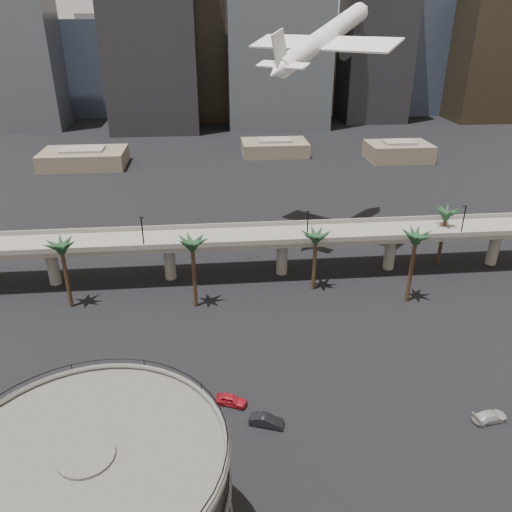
{
  "coord_description": "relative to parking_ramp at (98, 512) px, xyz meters",
  "views": [
    {
      "loc": [
        -2.75,
        -32.88,
        46.5
      ],
      "look_at": [
        3.19,
        28.0,
        17.08
      ],
      "focal_mm": 35.0,
      "sensor_mm": 36.0,
      "label": 1
    }
  ],
  "objects": [
    {
      "name": "parking_ramp",
      "position": [
        0.0,
        0.0,
        0.0
      ],
      "size": [
        22.2,
        22.2,
        17.35
      ],
      "color": "#4F4C49",
      "rests_on": "ground"
    },
    {
      "name": "overpass",
      "position": [
        13.0,
        59.0,
        -2.5
      ],
      "size": [
        130.0,
        9.3,
        14.7
      ],
      "color": "gray",
      "rests_on": "ground"
    },
    {
      "name": "palm_trees",
      "position": [
        24.58,
        51.18,
        1.46
      ],
      "size": [
        76.4,
        18.4,
        14.0
      ],
      "color": "#442C1D",
      "rests_on": "ground"
    },
    {
      "name": "low_buildings",
      "position": [
        19.89,
        146.3,
        -6.97
      ],
      "size": [
        135.0,
        27.5,
        6.8
      ],
      "color": "#6A5E4E",
      "rests_on": "ground"
    },
    {
      "name": "skyline",
      "position": [
        28.11,
        221.08,
        32.6
      ],
      "size": [
        269.0,
        86.0,
        116.11
      ],
      "color": "#7F7258",
      "rests_on": "ground"
    },
    {
      "name": "airborne_jet",
      "position": [
        33.81,
        76.23,
        32.7
      ],
      "size": [
        27.95,
        28.33,
        14.97
      ],
      "rotation": [
        0.0,
        -0.32,
        0.8
      ],
      "color": "white",
      "rests_on": "ground"
    },
    {
      "name": "car_a",
      "position": [
        11.94,
        22.39,
        -9.11
      ],
      "size": [
        4.57,
        3.23,
        1.45
      ],
      "primitive_type": "imported",
      "rotation": [
        0.0,
        0.0,
        1.17
      ],
      "color": "red",
      "rests_on": "ground"
    },
    {
      "name": "car_b",
      "position": [
        16.17,
        18.18,
        -9.11
      ],
      "size": [
        4.65,
        2.9,
        1.45
      ],
      "primitive_type": "imported",
      "rotation": [
        0.0,
        0.0,
        1.23
      ],
      "color": "black",
      "rests_on": "ground"
    },
    {
      "name": "car_c",
      "position": [
        44.58,
        16.21,
        -9.17
      ],
      "size": [
        4.82,
        2.6,
        1.33
      ],
      "primitive_type": "imported",
      "rotation": [
        0.0,
        0.0,
        1.74
      ],
      "color": "#BAB9B6",
      "rests_on": "ground"
    }
  ]
}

